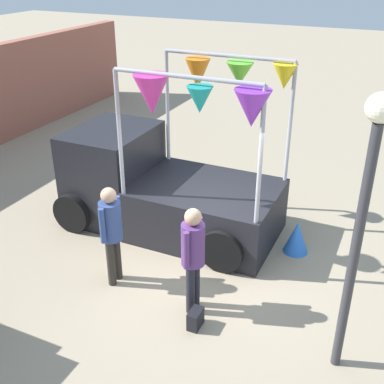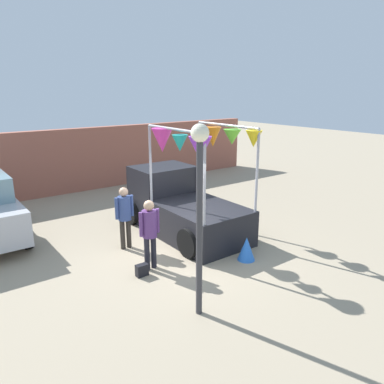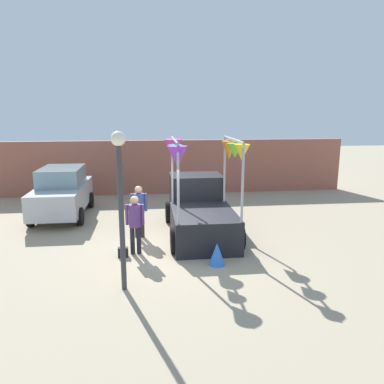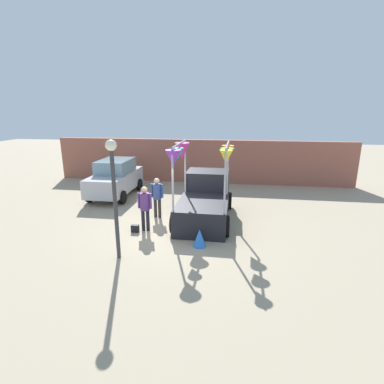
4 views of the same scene
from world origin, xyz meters
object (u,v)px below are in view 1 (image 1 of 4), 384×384
(person_customer, at_px, (193,251))
(person_vendor, at_px, (111,227))
(folded_kite_bundle_azure, at_px, (297,237))
(vendor_truck, at_px, (158,182))
(street_lamp, at_px, (364,202))
(handbag, at_px, (195,319))

(person_customer, bearing_deg, person_vendor, 86.81)
(folded_kite_bundle_azure, bearing_deg, vendor_truck, 92.48)
(folded_kite_bundle_azure, bearing_deg, street_lamp, -154.76)
(person_vendor, bearing_deg, folded_kite_bundle_azure, -49.74)
(vendor_truck, relative_size, folded_kite_bundle_azure, 6.94)
(person_customer, bearing_deg, folded_kite_bundle_azure, -25.51)
(person_customer, bearing_deg, street_lamp, -95.37)
(street_lamp, bearing_deg, person_customer, 84.63)
(street_lamp, bearing_deg, vendor_truck, 59.55)
(person_customer, xyz_separation_m, person_vendor, (0.08, 1.43, -0.01))
(person_vendor, height_order, street_lamp, street_lamp)
(handbag, relative_size, street_lamp, 0.08)
(vendor_truck, height_order, folded_kite_bundle_azure, vendor_truck)
(folded_kite_bundle_azure, bearing_deg, person_customer, 154.49)
(vendor_truck, height_order, street_lamp, street_lamp)
(street_lamp, bearing_deg, folded_kite_bundle_azure, 25.24)
(vendor_truck, distance_m, handbag, 3.13)
(person_vendor, distance_m, handbag, 1.90)
(person_vendor, height_order, folded_kite_bundle_azure, person_vendor)
(vendor_truck, xyz_separation_m, street_lamp, (-2.24, -3.82, 1.48))
(person_vendor, relative_size, handbag, 6.03)
(person_customer, distance_m, person_vendor, 1.43)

